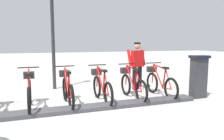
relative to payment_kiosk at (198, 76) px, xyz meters
The scene contains 10 objects.
ground_plane 3.68m from the payment_kiosk, 90.84° to the left, with size 60.00×60.00×0.00m, color beige.
dock_rail_base 3.67m from the payment_kiosk, 90.84° to the left, with size 0.44×6.49×0.10m, color #47474C.
payment_kiosk is the anchor object (origin of this frame).
bike_docked_0 1.15m from the payment_kiosk, 59.59° to the left, with size 1.72×0.54×1.02m.
bike_docked_1 2.02m from the payment_kiosk, 73.43° to the left, with size 1.72×0.54×1.02m.
bike_docked_2 2.94m from the payment_kiosk, 78.73° to the left, with size 1.72×0.54×1.02m.
bike_docked_3 3.87m from the payment_kiosk, 81.48° to the left, with size 1.72×0.54×1.02m.
bike_docked_4 4.81m from the payment_kiosk, 83.16° to the left, with size 1.72×0.54×1.02m.
worker_near_rack 2.07m from the payment_kiosk, 36.56° to the left, with size 0.47×0.63×1.66m.
lamp_post 5.12m from the payment_kiosk, 55.65° to the left, with size 0.32×0.32×3.63m.
Camera 1 is at (-5.07, 0.96, 1.67)m, focal length 34.46 mm.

